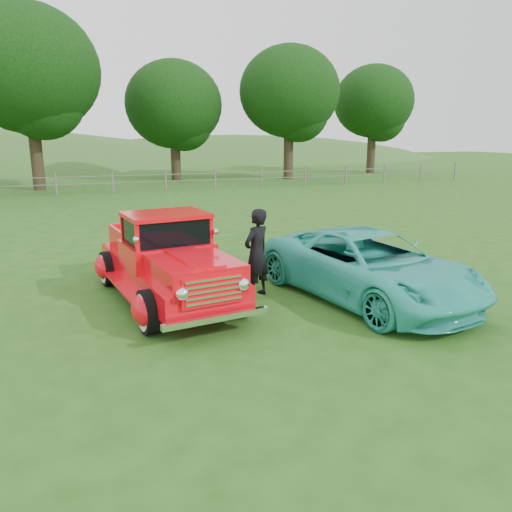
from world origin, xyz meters
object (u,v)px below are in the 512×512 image
object	(u,v)px
tree_near_west	(28,69)
man	(257,253)
teal_sedan	(369,266)
tree_near_east	(174,105)
tree_mid_east	(289,92)
red_pickup	(167,262)
tree_far_east	(374,102)

from	to	relation	value
tree_near_west	man	size ratio (longest dim) A/B	5.75
tree_near_west	teal_sedan	distance (m)	26.00
tree_near_east	tree_mid_east	bearing A→B (deg)	-14.04
red_pickup	teal_sedan	bearing A→B (deg)	-27.23
tree_near_east	tree_near_west	bearing A→B (deg)	-156.04
red_pickup	tree_near_east	bearing A→B (deg)	70.28
tree_near_west	red_pickup	distance (m)	23.91
tree_mid_east	red_pickup	distance (m)	28.79
tree_far_east	man	xyz separation A→B (m)	(-20.71, -28.24, -4.95)
tree_far_east	red_pickup	xyz separation A→B (m)	(-22.47, -27.88, -5.06)
tree_far_east	teal_sedan	bearing A→B (deg)	-122.61
tree_far_east	tree_near_west	bearing A→B (deg)	-169.11
tree_mid_east	red_pickup	world-z (taller)	tree_mid_east
tree_near_west	tree_mid_east	world-z (taller)	tree_near_west
red_pickup	teal_sedan	world-z (taller)	red_pickup
tree_far_east	man	distance (m)	35.36
tree_near_west	tree_far_east	bearing A→B (deg)	10.89
tree_far_east	red_pickup	bearing A→B (deg)	-128.87
tree_far_east	teal_sedan	size ratio (longest dim) A/B	1.79
tree_near_east	red_pickup	size ratio (longest dim) A/B	1.61
man	tree_far_east	bearing A→B (deg)	-157.18
tree_near_east	teal_sedan	size ratio (longest dim) A/B	1.68
tree_mid_east	tree_far_east	xyz separation A→B (m)	(9.00, 3.00, -0.31)
teal_sedan	man	distance (m)	2.26
man	tree_near_west	bearing A→B (deg)	-108.10
tree_near_east	tree_far_east	bearing A→B (deg)	3.37
tree_mid_east	tree_far_east	size ratio (longest dim) A/B	1.07
tree_near_west	tree_near_east	world-z (taller)	tree_near_west
tree_near_east	tree_far_east	size ratio (longest dim) A/B	0.94
tree_near_west	tree_far_east	size ratio (longest dim) A/B	1.18
tree_near_east	red_pickup	distance (m)	27.79
tree_near_east	tree_mid_east	world-z (taller)	tree_mid_east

